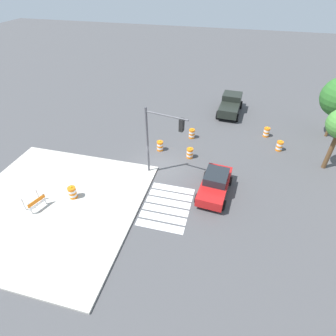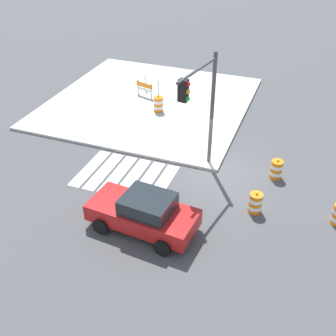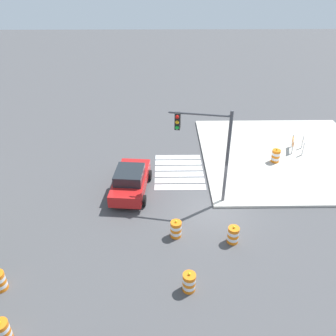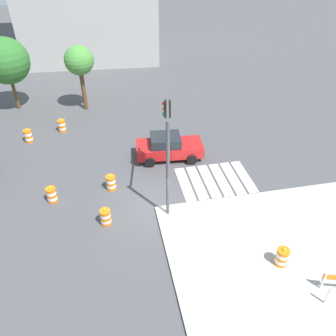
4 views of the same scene
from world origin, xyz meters
name	(u,v)px [view 1 (image 1 of 4)]	position (x,y,z in m)	size (l,w,h in m)	color
ground_plane	(158,168)	(0.00, 0.00, 0.00)	(120.00, 120.00, 0.00)	#474749
sidewalk_corner	(52,205)	(6.00, -6.00, 0.07)	(12.00, 12.00, 0.15)	#BCB7AD
crosswalk_stripes	(167,206)	(4.00, 1.80, 0.01)	(4.35, 3.20, 0.02)	silver
sports_car	(215,184)	(1.73, 4.80, 0.81)	(4.45, 2.43, 1.63)	red
pickup_truck	(231,104)	(-12.09, 4.94, 0.97)	(5.28, 2.65, 1.92)	black
traffic_barrel_near_corner	(279,146)	(-5.32, 9.78, 0.45)	(0.56, 0.56, 1.02)	orange
traffic_barrel_crosswalk_end	(266,132)	(-7.57, 8.73, 0.45)	(0.56, 0.56, 1.02)	orange
traffic_barrel_median_near	(190,153)	(-2.20, 2.22, 0.45)	(0.56, 0.56, 1.02)	orange
traffic_barrel_median_far	(160,146)	(-2.65, -0.58, 0.45)	(0.56, 0.56, 1.02)	orange
traffic_barrel_far_curb	(192,134)	(-5.49, 1.79, 0.45)	(0.56, 0.56, 1.02)	orange
traffic_barrel_on_sidewalk	(73,192)	(4.94, -4.87, 0.60)	(0.56, 0.56, 1.02)	orange
construction_barricade	(36,202)	(6.51, -6.70, 0.72)	(1.41, 1.11, 1.00)	silver
traffic_light_pole	(161,133)	(0.80, 0.52, 3.91)	(0.81, 3.24, 5.50)	#4C4C51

